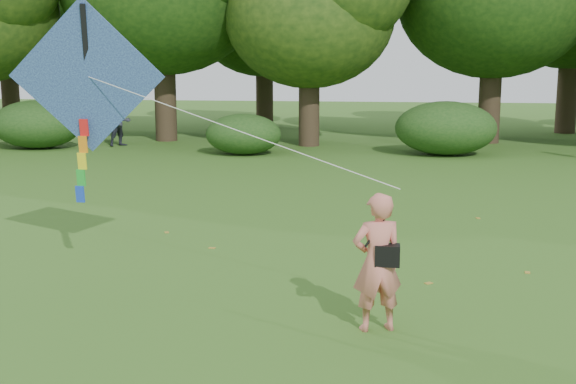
# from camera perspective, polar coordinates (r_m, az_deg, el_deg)

# --- Properties ---
(ground) EXTENTS (100.00, 100.00, 0.00)m
(ground) POSITION_cam_1_polar(r_m,az_deg,el_deg) (8.37, 0.64, -12.73)
(ground) COLOR #265114
(ground) RESTS_ON ground
(man_kite_flyer) EXTENTS (0.73, 0.59, 1.72)m
(man_kite_flyer) POSITION_cam_1_polar(r_m,az_deg,el_deg) (8.87, 7.06, -5.54)
(man_kite_flyer) COLOR #D67465
(man_kite_flyer) RESTS_ON ground
(bystander_left) EXTENTS (1.10, 1.12, 1.82)m
(bystander_left) POSITION_cam_1_polar(r_m,az_deg,el_deg) (28.49, -13.14, 5.38)
(bystander_left) COLOR #2A2D39
(bystander_left) RESTS_ON ground
(crossbody_bag) EXTENTS (0.43, 0.20, 0.70)m
(crossbody_bag) POSITION_cam_1_polar(r_m,az_deg,el_deg) (8.81, 7.83, -4.90)
(crossbody_bag) COLOR black
(crossbody_bag) RESTS_ON ground
(flying_kite) EXTENTS (5.83, 2.28, 3.11)m
(flying_kite) POSITION_cam_1_polar(r_m,az_deg,el_deg) (11.38, -15.54, 8.56)
(flying_kite) COLOR #275FAA
(flying_kite) RESTS_ON ground
(tree_line) EXTENTS (54.70, 15.30, 9.48)m
(tree_line) POSITION_cam_1_polar(r_m,az_deg,el_deg) (30.61, 9.40, 14.63)
(tree_line) COLOR #3A2D1E
(tree_line) RESTS_ON ground
(shrub_band) EXTENTS (39.15, 3.22, 1.88)m
(shrub_band) POSITION_cam_1_polar(r_m,az_deg,el_deg) (25.41, 3.97, 4.91)
(shrub_band) COLOR #264919
(shrub_band) RESTS_ON ground
(fallen_leaves) EXTENTS (9.73, 11.03, 0.01)m
(fallen_leaves) POSITION_cam_1_polar(r_m,az_deg,el_deg) (9.75, -3.13, -9.28)
(fallen_leaves) COLOR olive
(fallen_leaves) RESTS_ON ground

